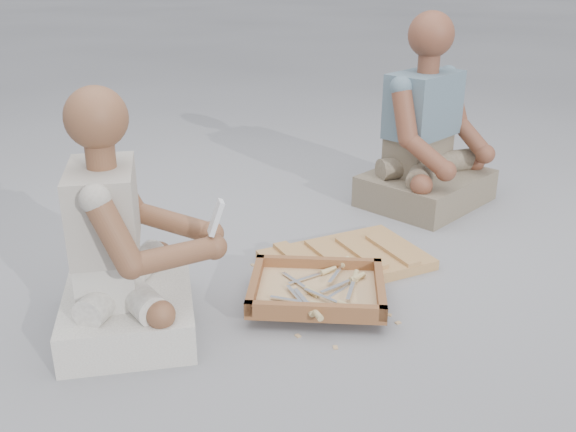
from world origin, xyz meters
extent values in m
plane|color=gray|center=(0.00, 0.00, 0.00)|extent=(60.00, 60.00, 0.00)
cube|color=#A96E41|center=(0.23, 0.30, 0.02)|extent=(0.72, 0.57, 0.04)
cube|color=brown|center=(0.03, 0.00, 0.05)|extent=(0.57, 0.51, 0.01)
cube|color=brown|center=(0.08, 0.17, 0.08)|extent=(0.48, 0.16, 0.05)
cube|color=brown|center=(-0.02, -0.18, 0.08)|extent=(0.48, 0.16, 0.05)
cube|color=brown|center=(0.25, -0.07, 0.08)|extent=(0.13, 0.38, 0.05)
cube|color=brown|center=(-0.19, 0.06, 0.08)|extent=(0.13, 0.38, 0.05)
cube|color=tan|center=(0.03, 0.00, 0.06)|extent=(0.50, 0.44, 0.01)
cube|color=silver|center=(0.02, -0.08, 0.08)|extent=(0.10, 0.13, 0.00)
cylinder|color=tan|center=(0.09, -0.17, 0.08)|extent=(0.06, 0.07, 0.02)
cube|color=silver|center=(-0.04, 0.07, 0.07)|extent=(0.07, 0.14, 0.00)
cylinder|color=tan|center=(0.00, -0.03, 0.07)|extent=(0.05, 0.07, 0.02)
cube|color=silver|center=(0.09, -0.02, 0.08)|extent=(0.14, 0.08, 0.00)
cylinder|color=tan|center=(0.19, 0.04, 0.08)|extent=(0.07, 0.05, 0.02)
cube|color=silver|center=(-0.09, -0.08, 0.08)|extent=(0.14, 0.09, 0.00)
cylinder|color=tan|center=(0.01, -0.13, 0.08)|extent=(0.07, 0.05, 0.02)
cube|color=silver|center=(0.14, -0.05, 0.08)|extent=(0.08, 0.14, 0.00)
cylinder|color=tan|center=(0.19, 0.05, 0.08)|extent=(0.05, 0.07, 0.02)
cube|color=silver|center=(0.00, 0.08, 0.07)|extent=(0.14, 0.07, 0.00)
cylinder|color=tan|center=(0.10, 0.12, 0.07)|extent=(0.07, 0.05, 0.02)
cube|color=silver|center=(0.12, 0.07, 0.08)|extent=(0.10, 0.13, 0.00)
cylinder|color=tan|center=(0.18, 0.16, 0.08)|extent=(0.06, 0.07, 0.02)
cube|color=silver|center=(-0.04, -0.09, 0.08)|extent=(0.04, 0.15, 0.00)
cylinder|color=tan|center=(-0.03, -0.20, 0.08)|extent=(0.03, 0.07, 0.02)
cube|color=silver|center=(0.10, -0.04, 0.07)|extent=(0.13, 0.10, 0.00)
cylinder|color=tan|center=(0.19, 0.03, 0.07)|extent=(0.07, 0.06, 0.02)
cube|color=silver|center=(-0.06, -0.05, 0.08)|extent=(0.04, 0.15, 0.00)
cylinder|color=tan|center=(-0.04, -0.16, 0.08)|extent=(0.03, 0.07, 0.02)
cube|color=tan|center=(-0.19, 0.03, 0.00)|extent=(0.02, 0.02, 0.00)
cube|color=tan|center=(0.28, -0.18, 0.00)|extent=(0.02, 0.02, 0.00)
cube|color=tan|center=(-0.16, 0.37, 0.00)|extent=(0.02, 0.02, 0.00)
cube|color=tan|center=(0.07, 0.03, 0.00)|extent=(0.02, 0.02, 0.00)
cube|color=tan|center=(0.02, -0.29, 0.00)|extent=(0.02, 0.02, 0.00)
cube|color=tan|center=(-0.07, 0.11, 0.00)|extent=(0.02, 0.02, 0.00)
cube|color=tan|center=(-0.16, 0.13, 0.00)|extent=(0.02, 0.02, 0.00)
cube|color=tan|center=(-0.09, -0.20, 0.00)|extent=(0.02, 0.02, 0.00)
cube|color=tan|center=(0.33, 0.28, 0.00)|extent=(0.02, 0.02, 0.00)
cube|color=tan|center=(0.03, 0.13, 0.00)|extent=(0.02, 0.02, 0.00)
cube|color=tan|center=(0.26, -0.13, 0.00)|extent=(0.02, 0.02, 0.00)
cube|color=silver|center=(-0.64, -0.02, 0.07)|extent=(0.43, 0.54, 0.14)
cube|color=silver|center=(-0.70, -0.02, 0.22)|extent=(0.19, 0.30, 0.17)
cube|color=#A7A094|center=(-0.69, -0.02, 0.45)|extent=(0.21, 0.34, 0.28)
sphere|color=brown|center=(-0.68, -0.02, 0.74)|extent=(0.20, 0.20, 0.20)
sphere|color=brown|center=(-0.35, 0.03, 0.31)|extent=(0.09, 0.09, 0.09)
sphere|color=brown|center=(-0.35, -0.08, 0.31)|extent=(0.09, 0.09, 0.09)
cube|color=#7B6F58|center=(0.84, 0.92, 0.08)|extent=(0.78, 0.75, 0.16)
cube|color=#7B6F58|center=(0.80, 0.97, 0.25)|extent=(0.40, 0.37, 0.19)
cube|color=slate|center=(0.81, 0.96, 0.51)|extent=(0.45, 0.41, 0.32)
sphere|color=brown|center=(0.81, 0.95, 0.85)|extent=(0.22, 0.22, 0.22)
sphere|color=brown|center=(1.12, 0.85, 0.27)|extent=(0.10, 0.10, 0.10)
sphere|color=brown|center=(0.80, 0.63, 0.27)|extent=(0.10, 0.10, 0.10)
cube|color=silver|center=(-0.34, -0.08, 0.41)|extent=(0.06, 0.05, 0.12)
cube|color=black|center=(-0.34, -0.08, 0.42)|extent=(0.02, 0.04, 0.04)
camera|label=1|loc=(-0.50, -2.01, 1.20)|focal=40.00mm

